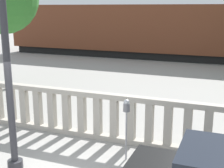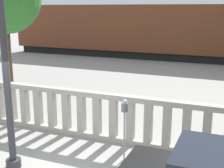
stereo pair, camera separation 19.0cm
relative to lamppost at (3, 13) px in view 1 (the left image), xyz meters
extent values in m
cube|color=#ADA599|center=(1.08, 2.26, -3.43)|extent=(12.58, 0.24, 0.14)
cube|color=#ADA599|center=(1.08, 2.26, -2.23)|extent=(12.58, 0.24, 0.14)
cube|color=#ADA599|center=(-1.88, 2.26, -2.83)|extent=(0.20, 0.20, 1.07)
cube|color=#ADA599|center=(-1.39, 2.26, -2.83)|extent=(0.20, 0.20, 1.07)
cube|color=#ADA599|center=(-0.89, 2.26, -2.83)|extent=(0.20, 0.20, 1.07)
cube|color=#ADA599|center=(-0.40, 2.26, -2.83)|extent=(0.20, 0.20, 1.07)
cube|color=#ADA599|center=(0.10, 2.26, -2.83)|extent=(0.20, 0.20, 1.07)
cube|color=#ADA599|center=(0.59, 2.26, -2.83)|extent=(0.20, 0.20, 1.07)
cube|color=#ADA599|center=(1.08, 2.26, -2.83)|extent=(0.20, 0.20, 1.07)
cube|color=#ADA599|center=(1.58, 2.26, -2.83)|extent=(0.20, 0.20, 1.07)
cube|color=#ADA599|center=(2.07, 2.26, -2.83)|extent=(0.20, 0.20, 1.07)
cube|color=#ADA599|center=(2.57, 2.26, -2.83)|extent=(0.20, 0.20, 1.07)
cube|color=#ADA599|center=(3.06, 2.26, -2.83)|extent=(0.20, 0.20, 1.07)
cube|color=#ADA599|center=(3.55, 2.26, -2.83)|extent=(0.20, 0.20, 1.07)
cube|color=#ADA599|center=(4.05, 2.26, -2.83)|extent=(0.20, 0.20, 1.07)
cylinder|color=#2D2D33|center=(0.00, 0.00, -3.40)|extent=(0.35, 0.35, 0.20)
cylinder|color=#2D2D33|center=(0.00, 0.00, -0.10)|extent=(0.16, 0.16, 6.40)
cylinder|color=#99999E|center=(2.24, 1.34, -2.88)|extent=(0.04, 0.04, 1.23)
cylinder|color=slate|center=(2.24, 1.34, -2.17)|extent=(0.16, 0.16, 0.20)
sphere|color=#B2B7BC|center=(2.24, 1.34, -2.04)|extent=(0.14, 0.14, 0.14)
cube|color=black|center=(0.67, 16.96, -3.23)|extent=(25.55, 2.11, 0.55)
cube|color=brown|center=(0.67, 16.96, -1.32)|extent=(26.07, 2.63, 3.27)
cylinder|color=#4C3823|center=(-4.98, 5.84, -2.07)|extent=(0.26, 0.26, 2.87)
camera|label=1|loc=(4.46, -5.27, 0.11)|focal=50.00mm
camera|label=2|loc=(4.63, -5.20, 0.11)|focal=50.00mm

